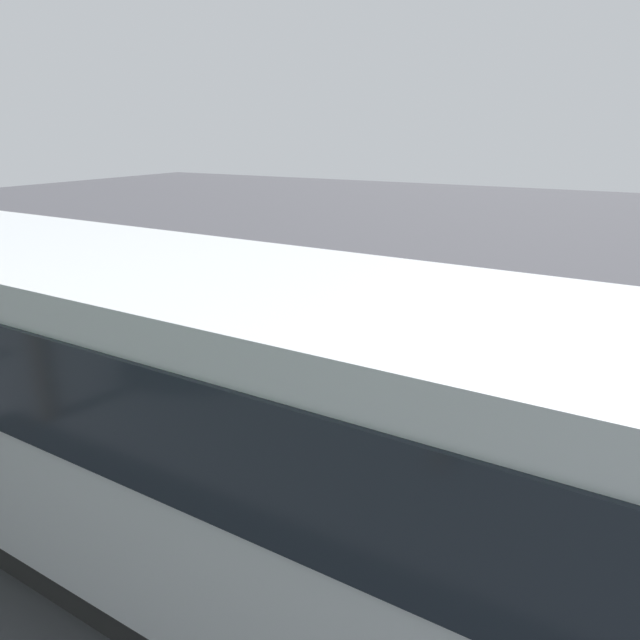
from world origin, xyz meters
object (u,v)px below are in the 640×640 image
object	(u,v)px
spectator_far_left	(440,412)
parked_motorcycle_silver	(153,400)
tour_bus	(173,419)
spectator_centre	(306,375)
spectator_left	(359,393)
stunt_motorcycle	(276,273)
spectator_right	(240,364)

from	to	relation	value
spectator_far_left	parked_motorcycle_silver	xyz separation A→B (m)	(4.27, 0.58, -0.61)
tour_bus	spectator_centre	size ratio (longest dim) A/B	5.89
spectator_far_left	spectator_left	bearing A→B (deg)	-0.72
parked_motorcycle_silver	stunt_motorcycle	world-z (taller)	stunt_motorcycle
spectator_right	stunt_motorcycle	distance (m)	5.90
spectator_far_left	spectator_left	size ratio (longest dim) A/B	1.00
parked_motorcycle_silver	stunt_motorcycle	size ratio (longest dim) A/B	1.06
spectator_far_left	spectator_right	bearing A→B (deg)	-1.40
stunt_motorcycle	parked_motorcycle_silver	bearing A→B (deg)	105.67
spectator_left	stunt_motorcycle	xyz separation A→B (m)	(4.81, -5.25, -0.03)
stunt_motorcycle	spectator_centre	bearing A→B (deg)	127.43
spectator_left	spectator_far_left	bearing A→B (deg)	179.28
tour_bus	spectator_left	bearing A→B (deg)	-108.22
spectator_right	spectator_far_left	bearing A→B (deg)	178.60
tour_bus	stunt_motorcycle	size ratio (longest dim) A/B	5.42
spectator_centre	spectator_left	bearing A→B (deg)	166.83
spectator_far_left	spectator_centre	size ratio (longest dim) A/B	1.02
spectator_centre	spectator_far_left	bearing A→B (deg)	173.40
spectator_far_left	parked_motorcycle_silver	distance (m)	4.35
parked_motorcycle_silver	stunt_motorcycle	xyz separation A→B (m)	(1.64, -5.85, 0.58)
spectator_far_left	stunt_motorcycle	distance (m)	7.91
tour_bus	parked_motorcycle_silver	size ratio (longest dim) A/B	5.13
tour_bus	parked_motorcycle_silver	bearing A→B (deg)	-39.68
tour_bus	parked_motorcycle_silver	xyz separation A→B (m)	(2.33, -1.94, -1.16)
spectator_right	stunt_motorcycle	xyz separation A→B (m)	(2.81, -5.19, -0.02)
tour_bus	stunt_motorcycle	distance (m)	8.76
spectator_far_left	spectator_left	xyz separation A→B (m)	(1.10, -0.01, -0.00)
tour_bus	spectator_right	bearing A→B (deg)	-65.88
spectator_left	parked_motorcycle_silver	xyz separation A→B (m)	(3.17, 0.60, -0.61)
spectator_right	parked_motorcycle_silver	size ratio (longest dim) A/B	0.89
spectator_far_left	stunt_motorcycle	xyz separation A→B (m)	(5.90, -5.26, -0.03)
parked_motorcycle_silver	stunt_motorcycle	bearing A→B (deg)	-74.33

